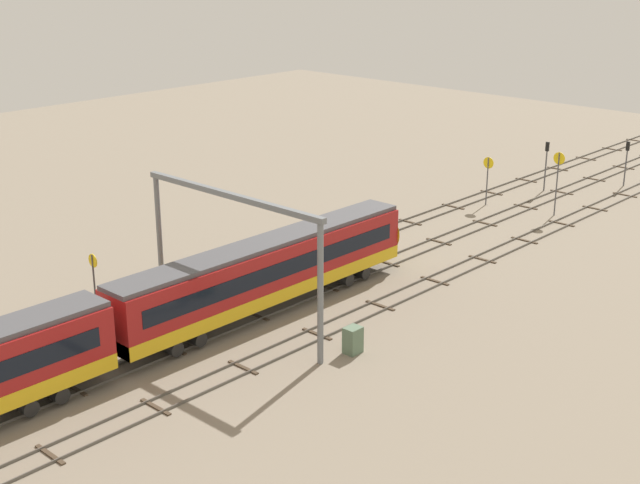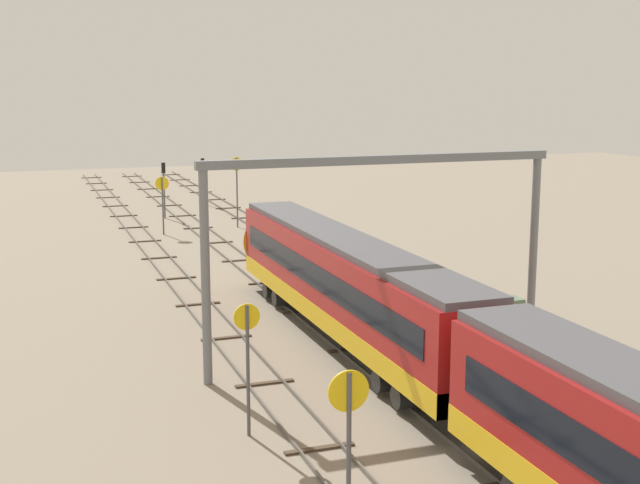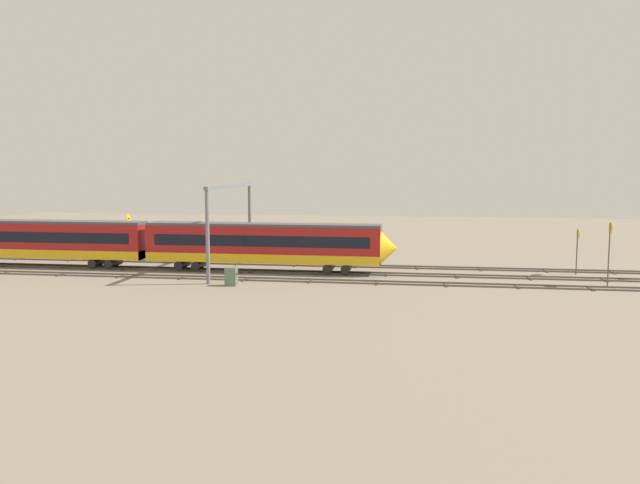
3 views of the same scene
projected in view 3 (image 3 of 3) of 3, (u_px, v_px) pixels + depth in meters
The scene contains 11 objects.
ground_plane at pixel (319, 273), 67.14m from camera, with size 159.48×159.48×0.00m, color gray.
track_near_foreground at pixel (310, 281), 62.27m from camera, with size 143.48×2.40×0.16m.
track_with_train at pixel (319, 272), 67.14m from camera, with size 143.48×2.40×0.16m.
track_middle at pixel (326, 265), 72.00m from camera, with size 143.48×2.40×0.16m.
train at pixel (43, 242), 71.46m from camera, with size 75.20×3.24×4.80m.
overhead_gantry at pixel (231, 208), 67.46m from camera, with size 0.40×15.43×8.88m.
speed_sign_near_foreground at pixel (577, 244), 65.94m from camera, with size 0.14×1.07×4.56m.
speed_sign_mid_trackside at pixel (610, 243), 59.45m from camera, with size 0.14×1.10×5.77m.
speed_sign_far_trackside at pixel (128, 229), 76.95m from camera, with size 0.14×1.03×5.23m.
speed_sign_distant_end at pixel (203, 234), 75.74m from camera, with size 0.14×0.90×4.62m.
relay_cabinet at pixel (231, 277), 59.97m from camera, with size 1.04×0.85×1.65m.
Camera 3 is at (10.42, -65.55, 10.62)m, focal length 37.44 mm.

